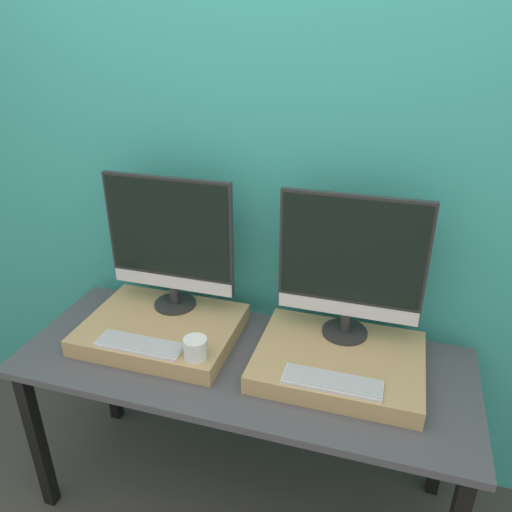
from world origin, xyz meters
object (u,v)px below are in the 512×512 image
at_px(monitor_left, 170,240).
at_px(keyboard_left, 140,345).
at_px(monitor_right, 351,263).
at_px(keyboard_right, 332,382).
at_px(mug, 195,348).

relative_size(monitor_left, keyboard_left, 1.68).
bearing_deg(monitor_left, monitor_right, 0.00).
distance_m(monitor_left, monitor_right, 0.73).
height_order(keyboard_left, keyboard_right, same).
bearing_deg(keyboard_left, keyboard_right, 0.00).
height_order(mug, keyboard_right, mug).
height_order(monitor_left, mug, monitor_left).
relative_size(mug, keyboard_right, 0.26).
xyz_separation_m(monitor_left, keyboard_right, (0.73, -0.31, -0.30)).
bearing_deg(keyboard_right, keyboard_left, 180.00).
relative_size(monitor_right, keyboard_right, 1.68).
relative_size(mug, monitor_right, 0.15).
height_order(keyboard_left, monitor_right, monitor_right).
height_order(keyboard_left, mug, mug).
xyz_separation_m(monitor_left, keyboard_left, (0.00, -0.31, -0.30)).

